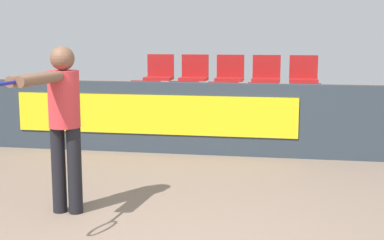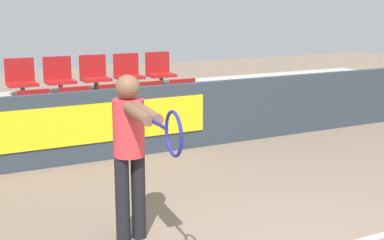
{
  "view_description": "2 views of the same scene",
  "coord_description": "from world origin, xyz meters",
  "px_view_note": "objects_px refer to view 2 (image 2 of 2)",
  "views": [
    {
      "loc": [
        0.91,
        -3.1,
        1.64
      ],
      "look_at": [
        -0.06,
        2.43,
        0.73
      ],
      "focal_mm": 50.0,
      "sensor_mm": 36.0,
      "label": 1
    },
    {
      "loc": [
        -2.67,
        -2.95,
        2.13
      ],
      "look_at": [
        0.03,
        2.22,
        0.86
      ],
      "focal_mm": 50.0,
      "sensor_mm": 36.0,
      "label": 2
    }
  ],
  "objects_px": {
    "stadium_chair_2": "(116,105)",
    "stadium_chair_4": "(185,99)",
    "stadium_chair_8": "(128,72)",
    "stadium_chair_3": "(151,102)",
    "stadium_chair_7": "(95,74)",
    "stadium_chair_5": "(21,78)",
    "stadium_chair_1": "(77,108)",
    "stadium_chair_9": "(160,70)",
    "stadium_chair_6": "(59,76)",
    "stadium_chair_0": "(36,112)",
    "tennis_player": "(131,144)"
  },
  "relations": [
    {
      "from": "stadium_chair_5",
      "to": "tennis_player",
      "type": "distance_m",
      "value": 4.4
    },
    {
      "from": "stadium_chair_2",
      "to": "stadium_chair_4",
      "type": "distance_m",
      "value": 1.19
    },
    {
      "from": "stadium_chair_9",
      "to": "tennis_player",
      "type": "relative_size",
      "value": 0.37
    },
    {
      "from": "stadium_chair_6",
      "to": "stadium_chair_5",
      "type": "bearing_deg",
      "value": 180.0
    },
    {
      "from": "stadium_chair_8",
      "to": "stadium_chair_4",
      "type": "bearing_deg",
      "value": -59.29
    },
    {
      "from": "stadium_chair_0",
      "to": "stadium_chair_4",
      "type": "distance_m",
      "value": 2.38
    },
    {
      "from": "stadium_chair_6",
      "to": "stadium_chair_8",
      "type": "bearing_deg",
      "value": 0.0
    },
    {
      "from": "stadium_chair_4",
      "to": "stadium_chair_5",
      "type": "height_order",
      "value": "stadium_chair_5"
    },
    {
      "from": "stadium_chair_3",
      "to": "stadium_chair_5",
      "type": "xyz_separation_m",
      "value": [
        -1.79,
        1.0,
        0.36
      ]
    },
    {
      "from": "stadium_chair_2",
      "to": "stadium_chair_8",
      "type": "bearing_deg",
      "value": 59.29
    },
    {
      "from": "stadium_chair_5",
      "to": "stadium_chair_8",
      "type": "relative_size",
      "value": 1.0
    },
    {
      "from": "stadium_chair_3",
      "to": "stadium_chair_4",
      "type": "distance_m",
      "value": 0.6
    },
    {
      "from": "stadium_chair_4",
      "to": "stadium_chair_8",
      "type": "distance_m",
      "value": 1.22
    },
    {
      "from": "stadium_chair_0",
      "to": "stadium_chair_6",
      "type": "relative_size",
      "value": 1.0
    },
    {
      "from": "stadium_chair_1",
      "to": "stadium_chair_6",
      "type": "bearing_deg",
      "value": 90.0
    },
    {
      "from": "stadium_chair_3",
      "to": "stadium_chair_9",
      "type": "distance_m",
      "value": 1.22
    },
    {
      "from": "stadium_chair_3",
      "to": "stadium_chair_7",
      "type": "relative_size",
      "value": 1.0
    },
    {
      "from": "stadium_chair_8",
      "to": "stadium_chair_0",
      "type": "bearing_deg",
      "value": -150.7
    },
    {
      "from": "stadium_chair_8",
      "to": "tennis_player",
      "type": "distance_m",
      "value": 4.69
    },
    {
      "from": "stadium_chair_1",
      "to": "stadium_chair_9",
      "type": "bearing_deg",
      "value": 29.3
    },
    {
      "from": "stadium_chair_7",
      "to": "tennis_player",
      "type": "height_order",
      "value": "tennis_player"
    },
    {
      "from": "stadium_chair_5",
      "to": "tennis_player",
      "type": "xyz_separation_m",
      "value": [
        0.14,
        -4.39,
        -0.05
      ]
    },
    {
      "from": "stadium_chair_2",
      "to": "stadium_chair_3",
      "type": "height_order",
      "value": "same"
    },
    {
      "from": "stadium_chair_8",
      "to": "stadium_chair_7",
      "type": "bearing_deg",
      "value": 180.0
    },
    {
      "from": "stadium_chair_3",
      "to": "stadium_chair_9",
      "type": "bearing_deg",
      "value": 59.29
    },
    {
      "from": "stadium_chair_7",
      "to": "tennis_player",
      "type": "distance_m",
      "value": 4.52
    },
    {
      "from": "stadium_chair_4",
      "to": "stadium_chair_9",
      "type": "distance_m",
      "value": 1.07
    },
    {
      "from": "stadium_chair_1",
      "to": "stadium_chair_3",
      "type": "distance_m",
      "value": 1.19
    },
    {
      "from": "stadium_chair_3",
      "to": "stadium_chair_5",
      "type": "bearing_deg",
      "value": 150.7
    },
    {
      "from": "stadium_chair_2",
      "to": "stadium_chair_7",
      "type": "height_order",
      "value": "stadium_chair_7"
    },
    {
      "from": "stadium_chair_0",
      "to": "tennis_player",
      "type": "height_order",
      "value": "tennis_player"
    },
    {
      "from": "stadium_chair_8",
      "to": "stadium_chair_5",
      "type": "bearing_deg",
      "value": 180.0
    },
    {
      "from": "stadium_chair_3",
      "to": "stadium_chair_5",
      "type": "relative_size",
      "value": 1.0
    },
    {
      "from": "stadium_chair_6",
      "to": "stadium_chair_9",
      "type": "xyz_separation_m",
      "value": [
        1.79,
        0.0,
        0.0
      ]
    },
    {
      "from": "stadium_chair_4",
      "to": "stadium_chair_7",
      "type": "bearing_deg",
      "value": 139.91
    },
    {
      "from": "stadium_chair_1",
      "to": "stadium_chair_5",
      "type": "height_order",
      "value": "stadium_chair_5"
    },
    {
      "from": "tennis_player",
      "to": "stadium_chair_5",
      "type": "bearing_deg",
      "value": 97.81
    },
    {
      "from": "stadium_chair_5",
      "to": "stadium_chair_9",
      "type": "height_order",
      "value": "same"
    },
    {
      "from": "stadium_chair_2",
      "to": "stadium_chair_8",
      "type": "distance_m",
      "value": 1.22
    },
    {
      "from": "stadium_chair_6",
      "to": "stadium_chair_9",
      "type": "height_order",
      "value": "same"
    },
    {
      "from": "stadium_chair_1",
      "to": "tennis_player",
      "type": "xyz_separation_m",
      "value": [
        -0.45,
        -3.39,
        0.31
      ]
    },
    {
      "from": "stadium_chair_1",
      "to": "stadium_chair_2",
      "type": "height_order",
      "value": "same"
    },
    {
      "from": "stadium_chair_7",
      "to": "stadium_chair_6",
      "type": "bearing_deg",
      "value": 180.0
    },
    {
      "from": "stadium_chair_8",
      "to": "stadium_chair_2",
      "type": "bearing_deg",
      "value": -120.71
    },
    {
      "from": "stadium_chair_4",
      "to": "stadium_chair_6",
      "type": "height_order",
      "value": "stadium_chair_6"
    },
    {
      "from": "stadium_chair_1",
      "to": "stadium_chair_5",
      "type": "relative_size",
      "value": 1.0
    },
    {
      "from": "stadium_chair_1",
      "to": "stadium_chair_6",
      "type": "distance_m",
      "value": 1.07
    },
    {
      "from": "stadium_chair_7",
      "to": "stadium_chair_8",
      "type": "xyz_separation_m",
      "value": [
        0.6,
        0.0,
        0.0
      ]
    },
    {
      "from": "stadium_chair_0",
      "to": "stadium_chair_4",
      "type": "height_order",
      "value": "same"
    },
    {
      "from": "stadium_chair_3",
      "to": "stadium_chair_6",
      "type": "xyz_separation_m",
      "value": [
        -1.19,
        1.0,
        0.36
      ]
    }
  ]
}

